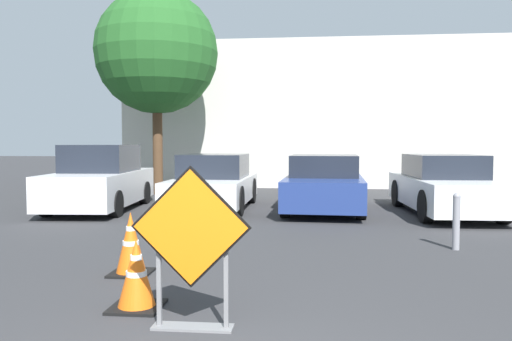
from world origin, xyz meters
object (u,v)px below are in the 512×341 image
object	(u,v)px
road_closed_sign	(191,241)
traffic_cone_nearest	(136,275)
parked_car_third	(324,185)
traffic_cone_second	(131,244)
bollard_nearest	(456,220)
parked_car_nearest	(100,180)
parked_car_fourth	(444,186)
parked_car_second	(214,183)

from	to	relation	value
road_closed_sign	traffic_cone_nearest	size ratio (longest dim) A/B	2.08
parked_car_third	road_closed_sign	bearing A→B (deg)	82.90
traffic_cone_second	bollard_nearest	xyz separation A→B (m)	(4.57, 1.93, 0.08)
parked_car_nearest	traffic_cone_second	bearing A→B (deg)	112.42
parked_car_nearest	parked_car_fourth	xyz separation A→B (m)	(8.39, 0.06, -0.07)
traffic_cone_nearest	parked_car_second	bearing A→B (deg)	94.83
parked_car_second	traffic_cone_second	bearing A→B (deg)	91.74
parked_car_nearest	parked_car_second	xyz separation A→B (m)	(2.80, 0.51, -0.09)
parked_car_third	bollard_nearest	xyz separation A→B (m)	(1.91, -4.36, -0.17)
parked_car_third	traffic_cone_nearest	bearing A→B (deg)	77.26
road_closed_sign	traffic_cone_second	size ratio (longest dim) A/B	1.84
parked_car_nearest	parked_car_second	distance (m)	2.85
parked_car_nearest	parked_car_third	world-z (taller)	parked_car_nearest
parked_car_nearest	bollard_nearest	xyz separation A→B (m)	(7.50, -4.01, -0.26)
traffic_cone_nearest	parked_car_third	xyz separation A→B (m)	(2.15, 7.57, 0.30)
traffic_cone_second	parked_car_second	bearing A→B (deg)	91.19
traffic_cone_second	parked_car_nearest	size ratio (longest dim) A/B	0.19
parked_car_second	road_closed_sign	bearing A→B (deg)	99.80
traffic_cone_second	parked_car_fourth	size ratio (longest dim) A/B	0.18
road_closed_sign	parked_car_second	world-z (taller)	road_closed_sign
traffic_cone_nearest	parked_car_second	distance (m)	7.75
road_closed_sign	parked_car_fourth	world-z (taller)	road_closed_sign
road_closed_sign	parked_car_nearest	distance (m)	8.78
parked_car_second	parked_car_nearest	bearing A→B (deg)	10.88
traffic_cone_second	parked_car_third	distance (m)	6.84
road_closed_sign	traffic_cone_nearest	bearing A→B (deg)	142.74
traffic_cone_second	parked_car_nearest	bearing A→B (deg)	116.29
parked_car_fourth	bollard_nearest	bearing A→B (deg)	75.87
parked_car_second	parked_car_fourth	bearing A→B (deg)	175.99
road_closed_sign	traffic_cone_nearest	xyz separation A→B (m)	(-0.69, 0.53, -0.46)
road_closed_sign	parked_car_third	bearing A→B (deg)	79.81
road_closed_sign	parked_car_fourth	bearing A→B (deg)	61.42
parked_car_nearest	bollard_nearest	world-z (taller)	parked_car_nearest
traffic_cone_nearest	parked_car_third	size ratio (longest dim) A/B	0.17
traffic_cone_second	parked_car_nearest	xyz separation A→B (m)	(-2.93, 5.93, 0.34)
road_closed_sign	traffic_cone_second	distance (m)	2.21
traffic_cone_second	bollard_nearest	bearing A→B (deg)	22.87
parked_car_fourth	bollard_nearest	xyz separation A→B (m)	(-0.89, -4.07, -0.18)
bollard_nearest	parked_car_fourth	bearing A→B (deg)	77.68
parked_car_fourth	bollard_nearest	distance (m)	4.17
parked_car_third	parked_car_fourth	bearing A→B (deg)	177.12
traffic_cone_nearest	parked_car_fourth	size ratio (longest dim) A/B	0.16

